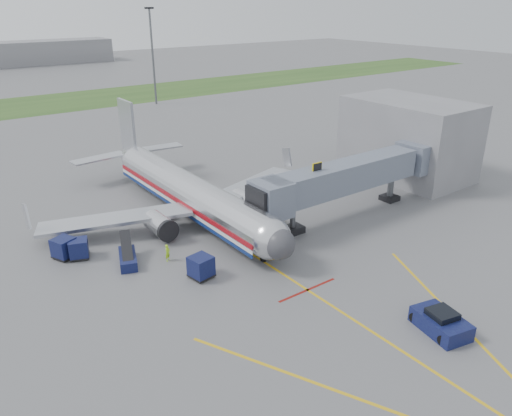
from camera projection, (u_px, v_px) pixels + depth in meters
ground at (277, 270)px, 43.71m from camera, size 400.00×400.00×0.00m
grass_strip at (23, 106)px, 110.46m from camera, size 300.00×25.00×0.01m
apron_markings at (337, 309)px, 38.22m from camera, size 21.52×50.00×0.01m
airliner at (189, 192)px, 54.00m from camera, size 32.10×35.67×10.25m
jet_bridge at (343, 178)px, 52.73m from camera, size 25.30×4.00×6.90m
terminal at (408, 138)px, 65.62m from camera, size 10.00×16.00×10.00m
light_mast_right at (153, 54)px, 108.85m from camera, size 2.00×0.44×20.40m
pushback_tug at (441, 323)px, 35.49m from camera, size 3.24×4.43×1.67m
baggage_cart_a at (201, 267)px, 42.23m from camera, size 2.09×2.09×1.95m
baggage_cart_b at (64, 248)px, 45.50m from camera, size 2.35×2.35×1.92m
baggage_cart_c at (79, 249)px, 45.46m from camera, size 2.17×2.17×1.83m
belt_loader at (128, 258)px, 44.66m from camera, size 2.62×4.61×2.18m
ground_power_cart at (271, 218)px, 52.49m from camera, size 1.67×1.19×1.26m
ramp_worker at (168, 253)px, 45.02m from camera, size 0.70×0.64×1.60m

